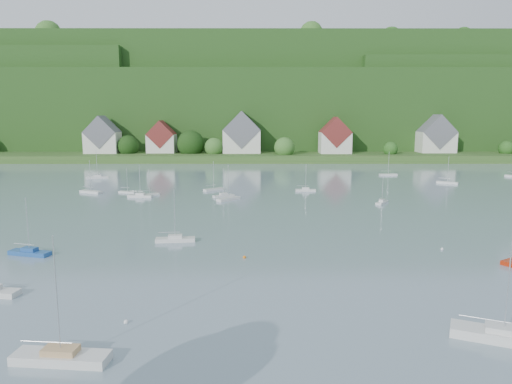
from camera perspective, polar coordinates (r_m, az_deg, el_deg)
far_shore_strip at (r=220.40m, az=-2.91°, el=4.56°), size 600.00×60.00×3.00m
forested_ridge at (r=288.20m, az=-2.21°, el=9.91°), size 620.00×181.22×69.89m
village_building_0 at (r=216.80m, az=-17.86°, el=6.17°), size 14.00×10.40×16.00m
village_building_1 at (r=212.59m, az=-11.22°, el=6.18°), size 12.00×9.36×14.00m
village_building_2 at (r=207.70m, az=-1.70°, el=6.71°), size 16.00×11.44×18.00m
village_building_3 at (r=208.54m, az=9.41°, el=6.37°), size 13.00×10.40×15.50m
village_building_4 at (r=224.22m, az=20.72°, el=6.13°), size 15.00×10.40×16.50m
near_sailboat_1 at (r=73.93m, az=-25.42°, el=-6.49°), size 6.24×3.21×8.11m
near_sailboat_2 at (r=42.60m, az=-22.27°, el=-17.70°), size 7.79×2.86×10.29m
near_sailboat_3 at (r=74.77m, az=-9.62°, el=-5.54°), size 6.15×2.26×8.13m
near_sailboat_4 at (r=47.85m, az=27.49°, el=-14.96°), size 8.79×5.70×11.56m
mooring_buoy_0 at (r=59.85m, az=-26.99°, el=-10.64°), size 0.49×0.49×0.49m
mooring_buoy_1 at (r=47.93m, az=-15.26°, el=-14.88°), size 0.44×0.44×0.44m
mooring_buoy_2 at (r=65.64m, az=-1.40°, el=-7.90°), size 0.45×0.45×0.45m
mooring_buoy_3 at (r=76.35m, az=-26.29°, el=-6.41°), size 0.40×0.40×0.40m
mooring_buoy_4 at (r=74.55m, az=21.33°, el=-6.45°), size 0.42×0.42×0.42m
far_sailboat_cluster at (r=134.99m, az=-3.03°, el=1.13°), size 206.19×64.48×8.71m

